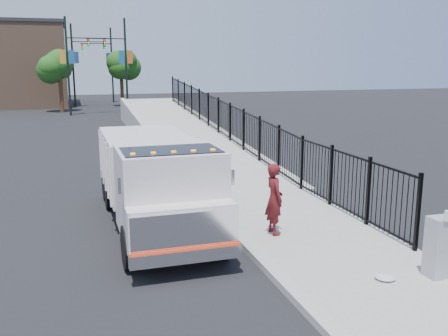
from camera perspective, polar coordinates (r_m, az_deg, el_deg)
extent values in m
plane|color=black|center=(12.54, 2.00, -8.49)|extent=(120.00, 120.00, 0.00)
cube|color=#9E998E|center=(11.62, 14.50, -10.28)|extent=(3.55, 12.00, 0.12)
cube|color=#ADAAA3|center=(10.78, 5.56, -11.62)|extent=(0.30, 12.00, 0.16)
cube|color=#9E998E|center=(28.09, -4.60, 3.00)|extent=(3.95, 24.06, 3.19)
cube|color=black|center=(24.50, 0.68, 3.84)|extent=(0.10, 28.00, 1.80)
cube|color=black|center=(13.91, -8.00, -4.20)|extent=(1.02, 6.61, 0.21)
cube|color=silver|center=(11.53, -6.26, -2.55)|extent=(2.30, 2.15, 1.94)
cube|color=silver|center=(10.53, -4.89, -6.71)|extent=(2.29, 0.70, 0.97)
cube|color=silver|center=(10.20, -4.44, -7.33)|extent=(2.23, 0.09, 0.83)
cube|color=silver|center=(10.30, -4.29, -10.02)|extent=(2.33, 0.19, 0.27)
cube|color=red|center=(10.24, -4.31, -9.27)|extent=(2.33, 0.06, 0.06)
cube|color=black|center=(11.16, -6.08, 0.04)|extent=(2.15, 1.28, 0.83)
cube|color=silver|center=(14.89, -8.92, 0.70)|extent=(2.36, 4.10, 1.65)
cube|color=silver|center=(10.32, -11.87, -1.98)|extent=(0.06, 0.06, 0.34)
cube|color=silver|center=(10.81, 1.03, -1.08)|extent=(0.06, 0.06, 0.34)
cube|color=orange|center=(10.62, -10.39, 1.53)|extent=(0.10, 0.08, 0.06)
cube|color=orange|center=(10.68, -8.06, 1.67)|extent=(0.10, 0.08, 0.06)
cube|color=orange|center=(10.76, -5.77, 1.81)|extent=(0.10, 0.08, 0.06)
cube|color=orange|center=(10.85, -3.51, 1.94)|extent=(0.10, 0.08, 0.06)
cube|color=orange|center=(10.97, -1.29, 2.06)|extent=(0.10, 0.08, 0.06)
cylinder|color=black|center=(11.05, -10.69, -8.91)|extent=(0.32, 0.97, 0.97)
cylinder|color=black|center=(11.44, -0.40, -7.95)|extent=(0.32, 0.97, 0.97)
cylinder|color=black|center=(15.57, -12.84, -2.81)|extent=(0.32, 0.97, 0.97)
cylinder|color=black|center=(15.85, -5.48, -2.30)|extent=(0.32, 0.97, 0.97)
cylinder|color=black|center=(16.61, -13.16, -1.90)|extent=(0.32, 0.97, 0.97)
cylinder|color=black|center=(16.87, -6.25, -1.44)|extent=(0.32, 0.97, 0.97)
imported|color=#551316|center=(12.60, 5.76, -3.53)|extent=(0.44, 0.66, 1.82)
cube|color=gray|center=(11.06, 23.54, -8.28)|extent=(0.55, 0.40, 1.25)
ellipsoid|color=silver|center=(10.74, 17.94, -11.75)|extent=(0.42, 0.42, 0.10)
cylinder|color=black|center=(43.64, -17.42, 10.98)|extent=(0.18, 0.18, 8.00)
cube|color=black|center=(43.71, -15.46, 14.12)|extent=(3.20, 0.08, 0.08)
cube|color=black|center=(43.77, -13.49, 13.76)|extent=(0.18, 0.22, 0.60)
cube|color=#1E548E|center=(43.64, -17.02, 12.06)|extent=(0.45, 0.04, 1.10)
cube|color=orange|center=(43.64, -17.96, 12.00)|extent=(0.45, 0.04, 1.10)
cylinder|color=black|center=(44.37, -11.12, 11.31)|extent=(0.18, 0.18, 8.00)
cube|color=black|center=(44.26, -13.37, 14.19)|extent=(3.20, 0.08, 0.08)
cube|color=black|center=(44.16, -15.26, 13.65)|extent=(0.18, 0.22, 0.60)
cube|color=#CA5724|center=(44.40, -10.71, 12.36)|extent=(0.45, 0.04, 1.10)
cube|color=#165994|center=(44.33, -11.63, 12.33)|extent=(0.45, 0.04, 1.10)
cylinder|color=black|center=(51.74, -16.87, 11.10)|extent=(0.18, 0.18, 8.00)
cube|color=black|center=(51.81, -15.21, 13.74)|extent=(3.20, 0.08, 0.08)
cube|color=black|center=(51.88, -13.55, 13.44)|extent=(0.18, 0.22, 0.60)
cube|color=navy|center=(51.74, -16.53, 12.01)|extent=(0.45, 0.04, 1.10)
cube|color=orange|center=(51.73, -17.32, 11.96)|extent=(0.45, 0.04, 1.10)
cylinder|color=black|center=(56.98, -12.68, 11.36)|extent=(0.18, 0.18, 8.00)
cube|color=black|center=(56.90, -14.44, 13.59)|extent=(3.20, 0.08, 0.08)
cube|color=black|center=(56.83, -15.91, 13.16)|extent=(0.18, 0.22, 0.60)
cube|color=#D64C2E|center=(57.01, -12.36, 12.18)|extent=(0.45, 0.04, 1.10)
cube|color=#242297|center=(56.95, -13.08, 12.15)|extent=(0.45, 0.04, 1.10)
cylinder|color=#382314|center=(46.73, -18.11, 8.03)|extent=(0.36, 0.36, 3.20)
sphere|color=#194714|center=(46.65, -18.30, 10.96)|extent=(2.60, 2.60, 2.60)
cylinder|color=#382314|center=(51.92, -11.58, 8.72)|extent=(0.36, 0.36, 3.20)
sphere|color=#194714|center=(51.84, -11.69, 11.36)|extent=(2.33, 2.33, 2.33)
cylinder|color=#382314|center=(59.82, -18.48, 8.75)|extent=(0.36, 0.36, 3.20)
sphere|color=#194714|center=(59.75, -18.64, 11.05)|extent=(3.05, 3.05, 3.05)
cube|color=#8C664C|center=(55.33, -22.88, 10.71)|extent=(10.00, 10.00, 8.00)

